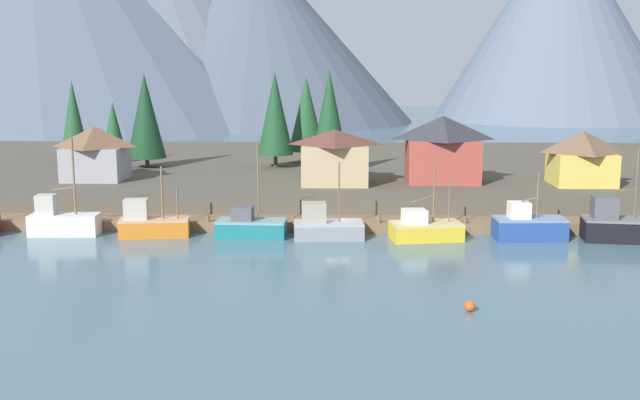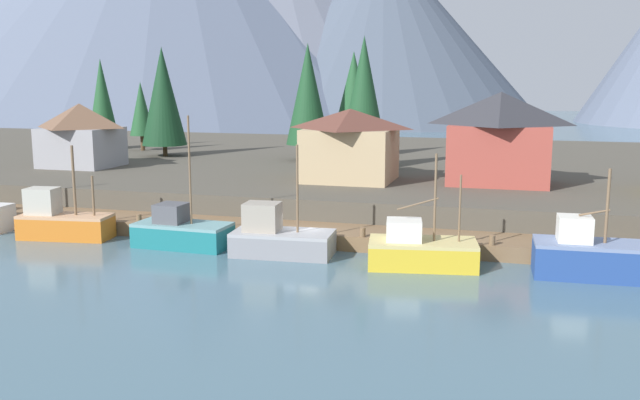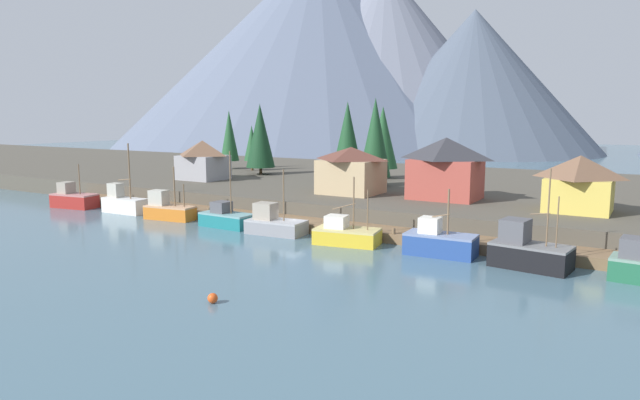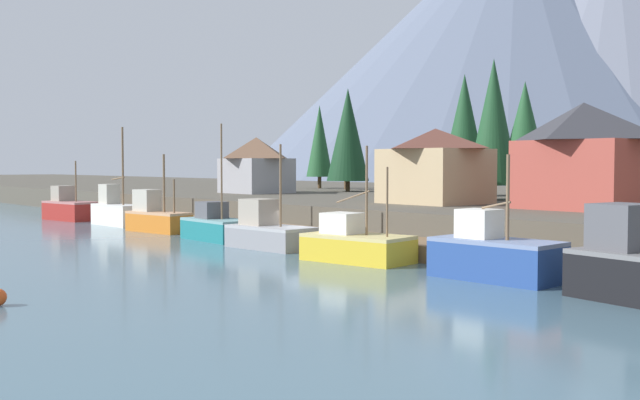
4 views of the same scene
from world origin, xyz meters
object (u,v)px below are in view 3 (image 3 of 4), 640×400
fishing_boat_grey (274,224)px  house_tan (351,170)px  house_red (446,168)px  fishing_boat_yellow (346,234)px  fishing_boat_teal (226,218)px  house_yellow (579,183)px  conifer_near_left (375,138)px  fishing_boat_white (124,203)px  conifer_near_right (383,137)px  fishing_boat_orange (168,210)px  conifer_mid_right (252,143)px  channel_buoy (213,298)px  conifer_back_left (348,136)px  fishing_boat_black (528,251)px  house_grey (203,160)px  fishing_boat_blue (439,242)px  conifer_mid_left (229,136)px  fishing_boat_red (74,199)px  conifer_centre (260,136)px

fishing_boat_grey → house_tan: bearing=83.5°
house_red → fishing_boat_yellow: bearing=-101.8°
fishing_boat_teal → house_yellow: fishing_boat_teal is taller
house_red → conifer_near_left: 14.92m
fishing_boat_white → conifer_near_right: bearing=55.8°
fishing_boat_orange → conifer_mid_right: size_ratio=0.80×
fishing_boat_yellow → conifer_mid_right: 51.56m
fishing_boat_orange → channel_buoy: (25.65, -20.74, -0.85)m
conifer_back_left → fishing_boat_black: bearing=-41.9°
conifer_mid_right → conifer_back_left: bearing=-11.0°
fishing_boat_teal → fishing_boat_grey: (6.89, -0.27, 0.08)m
fishing_boat_orange → house_red: size_ratio=0.78×
fishing_boat_grey → house_grey: size_ratio=1.00×
fishing_boat_blue → house_red: (-5.59, 17.59, 5.11)m
fishing_boat_grey → conifer_mid_left: conifer_mid_left is taller
house_grey → conifer_near_left: conifer_near_left is taller
fishing_boat_red → conifer_centre: (10.10, 28.99, 7.91)m
fishing_boat_teal → conifer_near_right: conifer_near_right is taller
fishing_boat_white → fishing_boat_orange: bearing=-4.9°
fishing_boat_white → conifer_back_left: conifer_back_left is taller
fishing_boat_teal → fishing_boat_grey: bearing=-0.3°
fishing_boat_grey → fishing_boat_white: bearing=174.5°
fishing_boat_yellow → conifer_back_left: bearing=108.8°
house_red → conifer_mid_right: 44.86m
fishing_boat_white → fishing_boat_teal: 17.45m
conifer_mid_left → conifer_back_left: size_ratio=0.90×
fishing_boat_teal → conifer_mid_left: 44.38m
house_yellow → house_red: bearing=173.9°
conifer_centre → fishing_boat_teal: bearing=-59.8°
fishing_boat_red → house_tan: size_ratio=0.88×
fishing_boat_teal → fishing_boat_red: bearing=-177.2°
fishing_boat_orange → fishing_boat_yellow: size_ratio=0.97×
conifer_near_left → conifer_near_right: conifer_near_left is taller
house_red → house_grey: house_red is taller
fishing_boat_teal → fishing_boat_black: fishing_boat_teal is taller
fishing_boat_orange → fishing_boat_grey: (15.99, -0.18, -0.12)m
fishing_boat_red → fishing_boat_white: (9.32, 0.68, 0.10)m
conifer_mid_right → conifer_centre: size_ratio=0.69×
fishing_boat_orange → house_yellow: house_yellow is taller
conifer_near_left → fishing_boat_white: bearing=-135.0°
fishing_boat_black → conifer_near_right: bearing=137.4°
fishing_boat_black → conifer_mid_right: conifer_mid_right is taller
fishing_boat_teal → fishing_boat_blue: size_ratio=1.35×
fishing_boat_black → fishing_boat_red: bearing=-173.0°
fishing_boat_grey → channel_buoy: 22.72m
conifer_mid_right → conifer_near_left: bearing=-17.2°
fishing_boat_orange → house_red: house_red is taller
fishing_boat_red → fishing_boat_black: 59.63m
conifer_centre → conifer_mid_left: bearing=155.1°
fishing_boat_orange → conifer_near_right: (12.63, 34.08, 7.82)m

